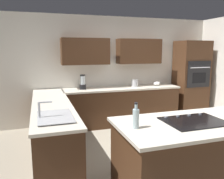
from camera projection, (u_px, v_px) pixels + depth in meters
ground_plane at (160, 152)px, 4.09m from camera, size 14.00×14.00×0.00m
wall_back at (119, 66)px, 5.76m from camera, size 6.00×0.44×2.60m
lower_cabinets_back at (122, 106)px, 5.60m from camera, size 2.80×0.60×0.86m
countertop_back at (122, 88)px, 5.53m from camera, size 2.84×0.64×0.04m
lower_cabinets_side at (53, 129)px, 3.99m from camera, size 0.60×2.90×0.86m
countertop_side at (51, 104)px, 3.91m from camera, size 0.64×2.94×0.04m
island_base at (192, 156)px, 2.97m from camera, size 1.91×0.98×0.86m
island_top at (194, 123)px, 2.89m from camera, size 1.99×1.06×0.04m
wall_oven at (191, 80)px, 6.09m from camera, size 0.80×0.66×2.03m
sink_unit at (55, 116)px, 3.06m from camera, size 0.46×0.70×0.23m
cooktop at (194, 121)px, 2.89m from camera, size 0.76×0.56×0.03m
blender at (83, 83)px, 5.25m from camera, size 0.15×0.15×0.33m
mixing_bowl at (156, 83)px, 5.84m from camera, size 0.19×0.19×0.10m
kettle at (135, 83)px, 5.65m from camera, size 0.17×0.17×0.18m
oil_bottle at (136, 118)px, 2.63m from camera, size 0.08×0.08×0.31m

